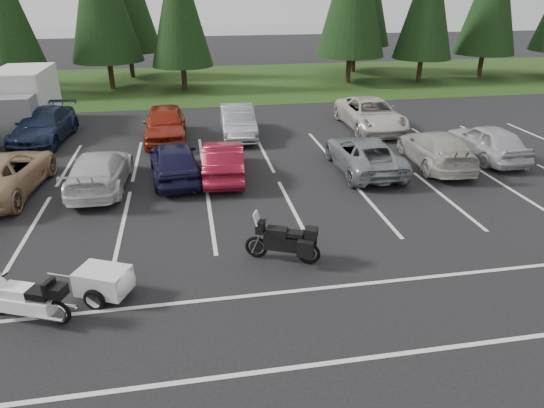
{
  "coord_description": "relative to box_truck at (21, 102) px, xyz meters",
  "views": [
    {
      "loc": [
        -0.01,
        -13.0,
        6.76
      ],
      "look_at": [
        2.22,
        -0.5,
        0.97
      ],
      "focal_mm": 32.0,
      "sensor_mm": 36.0,
      "label": 1
    }
  ],
  "objects": [
    {
      "name": "ground",
      "position": [
        8.0,
        -12.5,
        -1.45
      ],
      "size": [
        120.0,
        120.0,
        0.0
      ],
      "primitive_type": "plane",
      "color": "black",
      "rests_on": "ground"
    },
    {
      "name": "grass_strip",
      "position": [
        8.0,
        11.5,
        -1.45
      ],
      "size": [
        80.0,
        16.0,
        0.01
      ],
      "primitive_type": "cube",
      "color": "#1F3510",
      "rests_on": "ground"
    },
    {
      "name": "lake_water",
      "position": [
        12.0,
        42.5,
        -1.45
      ],
      "size": [
        70.0,
        50.0,
        0.02
      ],
      "primitive_type": "cube",
      "color": "gray",
      "rests_on": "ground"
    },
    {
      "name": "box_truck",
      "position": [
        0.0,
        0.0,
        0.0
      ],
      "size": [
        2.4,
        5.6,
        2.9
      ],
      "primitive_type": null,
      "color": "silver",
      "rests_on": "ground"
    },
    {
      "name": "stall_markings",
      "position": [
        8.0,
        -10.5,
        -1.45
      ],
      "size": [
        32.0,
        16.0,
        0.01
      ],
      "primitive_type": "cube",
      "color": "silver",
      "rests_on": "ground"
    },
    {
      "name": "conifer_3",
      "position": [
        -2.5,
        8.9,
        3.82
      ],
      "size": [
        3.87,
        3.87,
        9.02
      ],
      "color": "#332316",
      "rests_on": "ground"
    },
    {
      "name": "conifer_5",
      "position": [
        8.0,
        9.1,
        4.18
      ],
      "size": [
        4.14,
        4.14,
        9.63
      ],
      "color": "#332316",
      "rests_on": "ground"
    },
    {
      "name": "car_near_2",
      "position": [
        1.47,
        -8.27,
        -0.71
      ],
      "size": [
        2.94,
        5.5,
        1.47
      ],
      "primitive_type": "imported",
      "rotation": [
        0.0,
        0.0,
        3.04
      ],
      "color": "tan",
      "rests_on": "ground"
    },
    {
      "name": "car_near_3",
      "position": [
        4.77,
        -8.41,
        -0.78
      ],
      "size": [
        2.09,
        4.71,
        1.34
      ],
      "primitive_type": "imported",
      "rotation": [
        0.0,
        0.0,
        3.1
      ],
      "color": "silver",
      "rests_on": "ground"
    },
    {
      "name": "car_near_4",
      "position": [
        7.41,
        -7.96,
        -0.72
      ],
      "size": [
        2.14,
        4.44,
        1.46
      ],
      "primitive_type": "imported",
      "rotation": [
        0.0,
        0.0,
        3.24
      ],
      "color": "#161536",
      "rests_on": "ground"
    },
    {
      "name": "car_near_5",
      "position": [
        9.24,
        -8.09,
        -0.76
      ],
      "size": [
        1.8,
        4.31,
        1.38
      ],
      "primitive_type": "imported",
      "rotation": [
        0.0,
        0.0,
        3.06
      ],
      "color": "maroon",
      "rests_on": "ground"
    },
    {
      "name": "car_near_6",
      "position": [
        14.73,
        -8.31,
        -0.79
      ],
      "size": [
        2.29,
        4.82,
        1.33
      ],
      "primitive_type": "imported",
      "rotation": [
        0.0,
        0.0,
        3.12
      ],
      "color": "gray",
      "rests_on": "ground"
    },
    {
      "name": "car_near_7",
      "position": [
        17.8,
        -8.25,
        -0.76
      ],
      "size": [
        2.34,
        4.92,
        1.39
      ],
      "primitive_type": "imported",
      "rotation": [
        0.0,
        0.0,
        3.06
      ],
      "color": "#B2AEA3",
      "rests_on": "ground"
    },
    {
      "name": "car_near_8",
      "position": [
        20.32,
        -7.85,
        -0.72
      ],
      "size": [
        1.79,
        4.32,
        1.46
      ],
      "primitive_type": "imported",
      "rotation": [
        0.0,
        0.0,
        3.16
      ],
      "color": "#BDBCC1",
      "rests_on": "ground"
    },
    {
      "name": "car_far_1",
      "position": [
        1.41,
        -2.05,
        -0.71
      ],
      "size": [
        2.56,
        5.28,
        1.48
      ],
      "primitive_type": "imported",
      "rotation": [
        0.0,
        0.0,
        -0.1
      ],
      "color": "#18233D",
      "rests_on": "ground"
    },
    {
      "name": "car_far_2",
      "position": [
        6.96,
        -2.83,
        -0.65
      ],
      "size": [
        1.91,
        4.72,
        1.6
      ],
      "primitive_type": "imported",
      "rotation": [
        0.0,
        0.0,
        0.0
      ],
      "color": "maroon",
      "rests_on": "ground"
    },
    {
      "name": "car_far_3",
      "position": [
        10.39,
        -2.79,
        -0.73
      ],
      "size": [
        1.68,
        4.45,
        1.45
      ],
      "primitive_type": "imported",
      "rotation": [
        0.0,
        0.0,
        -0.03
      ],
      "color": "gray",
      "rests_on": "ground"
    },
    {
      "name": "car_far_4",
      "position": [
        17.17,
        -2.58,
        -0.71
      ],
      "size": [
        2.5,
        5.37,
        1.49
      ],
      "primitive_type": "imported",
      "rotation": [
        0.0,
        0.0,
        -0.01
      ],
      "color": "beige",
      "rests_on": "ground"
    },
    {
      "name": "touring_motorcycle",
      "position": [
        4.23,
        -16.0,
        -0.79
      ],
      "size": [
        2.48,
        1.58,
        1.32
      ],
      "primitive_type": null,
      "rotation": [
        0.0,
        0.0,
        -0.39
      ],
      "color": "white",
      "rests_on": "ground"
    },
    {
      "name": "cargo_trailer",
      "position": [
        5.8,
        -15.46,
        -1.06
      ],
      "size": [
        1.92,
        1.56,
        0.78
      ],
      "primitive_type": null,
      "rotation": [
        0.0,
        0.0,
        -0.43
      ],
      "color": "silver",
      "rests_on": "ground"
    },
    {
      "name": "adventure_motorcycle",
      "position": [
        10.22,
        -14.54,
        -0.76
      ],
      "size": [
        2.38,
        1.64,
        1.38
      ],
      "primitive_type": null,
      "rotation": [
        0.0,
        0.0,
        -0.42
      ],
      "color": "black",
      "rests_on": "ground"
    }
  ]
}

